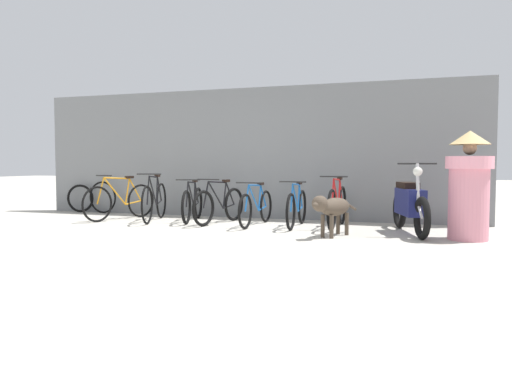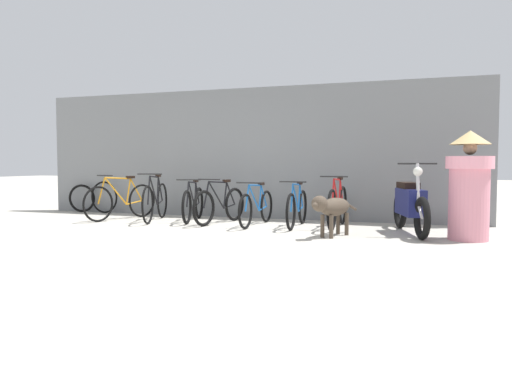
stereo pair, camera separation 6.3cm
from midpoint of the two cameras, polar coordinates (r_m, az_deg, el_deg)
name	(u,v)px [view 2 (the right image)]	position (r m, az deg, el deg)	size (l,w,h in m)	color
ground_plane	(170,239)	(7.43, -9.55, -5.35)	(60.00, 60.00, 0.00)	#B7B2A5
shop_wall_back	(246,153)	(10.25, -1.00, 4.44)	(9.36, 0.20, 2.63)	slate
bicycle_0	(121,201)	(10.19, -14.99, -1.00)	(0.61, 1.69, 0.89)	black
bicycle_1	(155,201)	(9.79, -11.25, -1.03)	(0.58, 1.71, 0.93)	black
bicycle_2	(193,204)	(9.64, -7.00, -1.34)	(0.51, 1.60, 0.82)	black
bicycle_3	(220,205)	(9.22, -3.94, -1.50)	(0.47, 1.63, 0.84)	black
bicycle_4	(257,207)	(8.90, 0.27, -1.75)	(0.46, 1.68, 0.79)	black
bicycle_5	(297,208)	(8.73, 4.92, -1.81)	(0.46, 1.60, 0.81)	black
bicycle_6	(338,206)	(8.70, 9.51, -1.63)	(0.46, 1.75, 0.90)	black
motorcycle	(410,205)	(8.24, 17.42, -1.41)	(0.71, 1.90, 1.12)	black
stray_dog	(332,208)	(7.59, 8.94, -1.77)	(0.57, 1.18, 0.64)	#4C3F33
person_in_robes	(469,185)	(7.82, 23.40, 0.75)	(0.84, 0.84, 1.58)	pink
spare_tire_left	(104,197)	(11.60, -16.82, -0.57)	(0.71, 0.07, 0.71)	black
spare_tire_right	(82,198)	(11.98, -19.14, -0.68)	(0.63, 0.18, 0.63)	black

